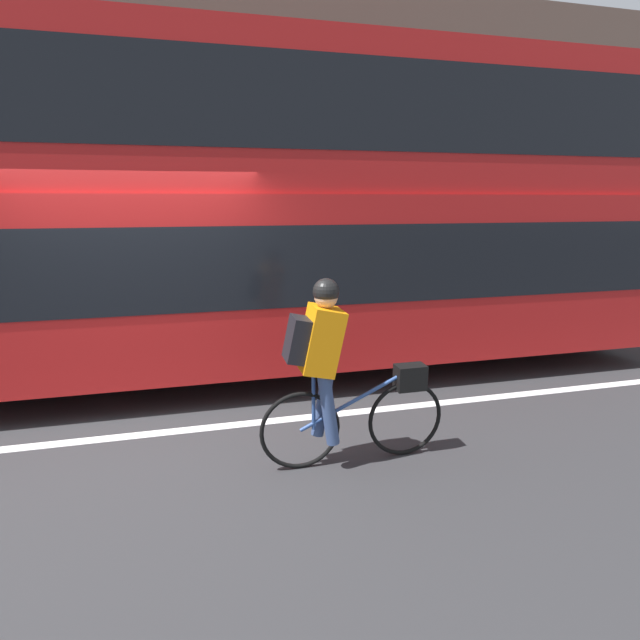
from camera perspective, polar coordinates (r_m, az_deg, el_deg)
ground_plane at (r=5.45m, az=-19.47°, el=-11.41°), size 80.00×80.00×0.00m
road_center_line at (r=5.27m, az=-19.66°, el=-12.25°), size 50.00×0.14×0.01m
sidewalk_curb at (r=10.76m, az=-17.05°, el=1.42°), size 60.00×2.44×0.15m
building_facade at (r=11.97m, az=-17.94°, el=18.85°), size 60.00×0.30×6.92m
bus at (r=6.48m, az=-3.32°, el=13.09°), size 9.65×2.46×3.92m
cyclist_on_bike at (r=4.15m, az=1.76°, el=-5.46°), size 1.64×0.32×1.63m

